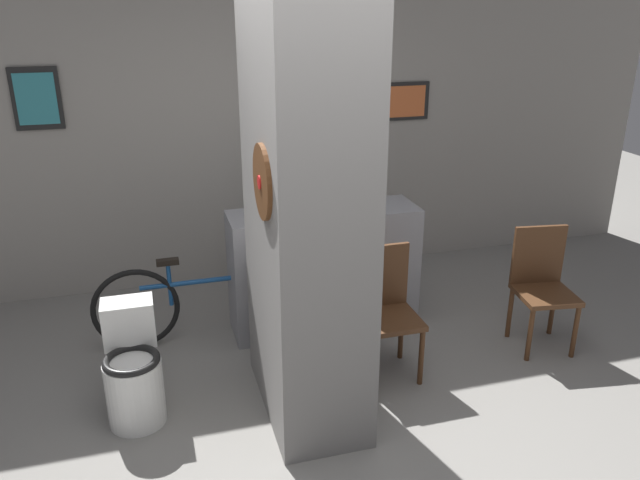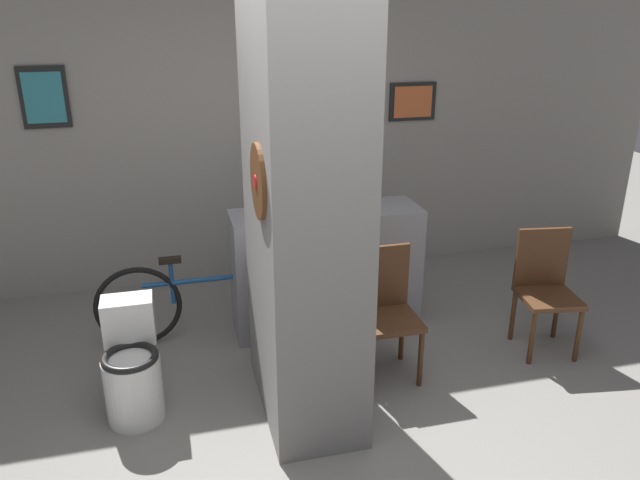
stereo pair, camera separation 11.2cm
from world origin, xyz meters
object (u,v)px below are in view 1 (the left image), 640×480
object	(u,v)px
toilet	(133,372)
chair_near_pillar	(385,306)
chair_by_doorway	(542,283)
bottle_tall	(366,195)
bicycle	(207,299)

from	to	relation	value
toilet	chair_near_pillar	world-z (taller)	chair_near_pillar
chair_by_doorway	chair_near_pillar	bearing A→B (deg)	-170.20
chair_near_pillar	bottle_tall	size ratio (longest dim) A/B	3.59
toilet	bicycle	size ratio (longest dim) A/B	0.43
toilet	bottle_tall	size ratio (longest dim) A/B	2.85
chair_near_pillar	bottle_tall	bearing A→B (deg)	81.16
chair_by_doorway	bicycle	size ratio (longest dim) A/B	0.54
bicycle	toilet	bearing A→B (deg)	-122.60
chair_by_doorway	bicycle	world-z (taller)	chair_by_doorway
chair_near_pillar	chair_by_doorway	xyz separation A→B (m)	(1.24, 0.03, 0.00)
bicycle	bottle_tall	size ratio (longest dim) A/B	6.67
chair_near_pillar	bottle_tall	world-z (taller)	bottle_tall
toilet	bottle_tall	xyz separation A→B (m)	(1.77, 0.81, 0.73)
chair_near_pillar	bottle_tall	xyz separation A→B (m)	(0.12, 0.74, 0.55)
chair_near_pillar	chair_by_doorway	distance (m)	1.24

